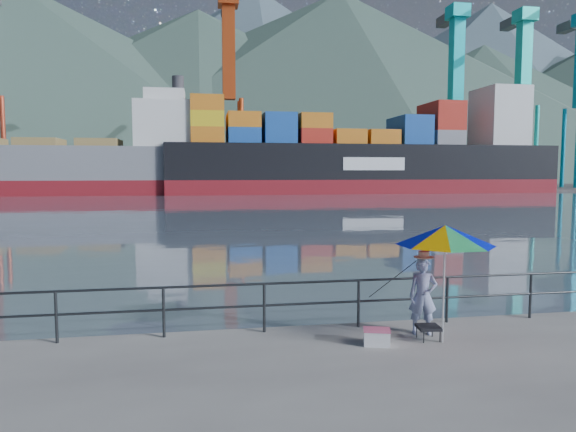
{
  "coord_description": "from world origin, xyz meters",
  "views": [
    {
      "loc": [
        -0.25,
        -8.49,
        3.27
      ],
      "look_at": [
        2.23,
        6.0,
        2.0
      ],
      "focal_mm": 32.0,
      "sensor_mm": 36.0,
      "label": 1
    }
  ],
  "objects_px": {
    "bulk_carrier": "(66,166)",
    "cooler_bag": "(377,338)",
    "fisherman": "(423,296)",
    "container_ship": "(373,156)",
    "beach_umbrella": "(445,235)"
  },
  "relations": [
    {
      "from": "fisherman",
      "to": "container_ship",
      "type": "relative_size",
      "value": 0.02
    },
    {
      "from": "fisherman",
      "to": "cooler_bag",
      "type": "distance_m",
      "value": 1.4
    },
    {
      "from": "beach_umbrella",
      "to": "bulk_carrier",
      "type": "height_order",
      "value": "bulk_carrier"
    },
    {
      "from": "container_ship",
      "to": "fisherman",
      "type": "bearing_deg",
      "value": -108.32
    },
    {
      "from": "beach_umbrella",
      "to": "bulk_carrier",
      "type": "bearing_deg",
      "value": 108.5
    },
    {
      "from": "bulk_carrier",
      "to": "beach_umbrella",
      "type": "bearing_deg",
      "value": -71.5
    },
    {
      "from": "cooler_bag",
      "to": "container_ship",
      "type": "relative_size",
      "value": 0.01
    },
    {
      "from": "beach_umbrella",
      "to": "cooler_bag",
      "type": "xyz_separation_m",
      "value": [
        -1.3,
        0.07,
        -1.94
      ]
    },
    {
      "from": "fisherman",
      "to": "bulk_carrier",
      "type": "distance_m",
      "value": 77.06
    },
    {
      "from": "beach_umbrella",
      "to": "container_ship",
      "type": "xyz_separation_m",
      "value": [
        23.96,
        73.41,
        3.72
      ]
    },
    {
      "from": "cooler_bag",
      "to": "container_ship",
      "type": "distance_m",
      "value": 77.78
    },
    {
      "from": "bulk_carrier",
      "to": "cooler_bag",
      "type": "bearing_deg",
      "value": -72.39
    },
    {
      "from": "cooler_bag",
      "to": "fisherman",
      "type": "bearing_deg",
      "value": 39.78
    },
    {
      "from": "beach_umbrella",
      "to": "container_ship",
      "type": "height_order",
      "value": "container_ship"
    },
    {
      "from": "beach_umbrella",
      "to": "cooler_bag",
      "type": "distance_m",
      "value": 2.33
    }
  ]
}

